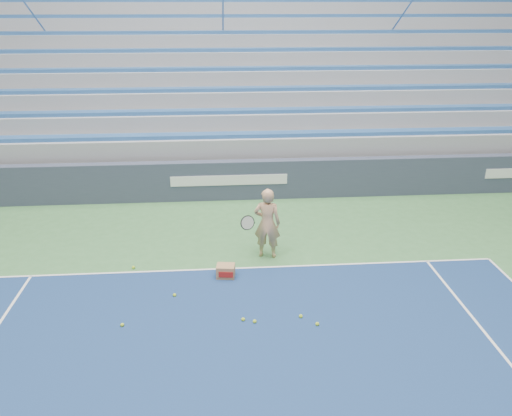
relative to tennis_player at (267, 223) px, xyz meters
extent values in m
cube|color=white|center=(-0.72, -0.51, -0.77)|extent=(10.97, 0.05, 0.00)
cube|color=#353C51|center=(-0.72, 3.49, -0.24)|extent=(30.00, 0.30, 1.10)
cube|color=white|center=(-0.72, 3.33, -0.19)|extent=(3.20, 0.02, 0.28)
cube|color=gray|center=(-0.72, 8.04, -0.24)|extent=(30.00, 8.50, 1.10)
cube|color=gray|center=(-0.72, 8.04, 0.56)|extent=(30.00, 8.50, 0.50)
cube|color=#295697|center=(-0.72, 4.16, 0.87)|extent=(29.60, 0.42, 0.11)
cube|color=gray|center=(-0.72, 8.46, 1.06)|extent=(30.00, 7.65, 0.50)
cube|color=#295697|center=(-0.72, 5.01, 1.37)|extent=(29.60, 0.42, 0.11)
cube|color=gray|center=(-0.72, 8.89, 1.56)|extent=(30.00, 6.80, 0.50)
cube|color=#295697|center=(-0.72, 5.86, 1.87)|extent=(29.60, 0.42, 0.11)
cube|color=gray|center=(-0.72, 9.31, 2.06)|extent=(30.00, 5.95, 0.50)
cube|color=#295697|center=(-0.72, 6.71, 2.37)|extent=(29.60, 0.42, 0.11)
cube|color=gray|center=(-0.72, 9.74, 2.56)|extent=(30.00, 5.10, 0.50)
cube|color=#295697|center=(-0.72, 7.56, 2.87)|extent=(29.60, 0.42, 0.11)
cube|color=gray|center=(-0.72, 10.16, 3.06)|extent=(30.00, 4.25, 0.50)
cube|color=#295697|center=(-0.72, 8.41, 3.37)|extent=(29.60, 0.42, 0.11)
cube|color=gray|center=(-0.72, 10.59, 3.56)|extent=(30.00, 3.40, 0.50)
cube|color=#295697|center=(-0.72, 9.26, 3.87)|extent=(29.60, 0.42, 0.11)
cube|color=gray|center=(-0.72, 11.01, 4.06)|extent=(30.00, 2.55, 0.50)
cube|color=#295697|center=(-0.72, 10.11, 4.37)|extent=(29.60, 0.42, 0.11)
cube|color=gray|center=(-0.72, 12.59, 2.86)|extent=(31.00, 0.40, 7.30)
cylinder|color=#2F61A5|center=(-6.72, 8.04, 3.81)|extent=(0.05, 8.53, 5.04)
cylinder|color=#2F61A5|center=(-0.72, 8.04, 3.81)|extent=(0.05, 8.53, 5.04)
cylinder|color=#2F61A5|center=(5.28, 8.04, 3.81)|extent=(0.05, 8.53, 5.04)
imported|color=tan|center=(0.01, 0.01, 0.00)|extent=(0.64, 0.50, 1.56)
cylinder|color=black|center=(-0.34, -0.24, 0.16)|extent=(0.12, 0.27, 0.08)
cylinder|color=beige|center=(-0.44, -0.52, 0.26)|extent=(0.29, 0.16, 0.28)
torus|color=black|center=(-0.44, -0.52, 0.26)|extent=(0.31, 0.18, 0.30)
cube|color=#A2774E|center=(-0.91, -0.83, -0.65)|extent=(0.39, 0.31, 0.27)
cube|color=#B21E19|center=(-0.91, -0.97, -0.65)|extent=(0.29, 0.05, 0.12)
sphere|color=#B2D32B|center=(-0.63, -2.35, -0.75)|extent=(0.07, 0.07, 0.07)
sphere|color=#B2D32B|center=(-1.88, -1.48, -0.75)|extent=(0.07, 0.07, 0.07)
sphere|color=#B2D32B|center=(0.38, -2.33, -0.75)|extent=(0.07, 0.07, 0.07)
sphere|color=#B2D32B|center=(0.63, -2.58, -0.75)|extent=(0.07, 0.07, 0.07)
sphere|color=#B2D32B|center=(-2.71, -2.36, -0.75)|extent=(0.07, 0.07, 0.07)
sphere|color=#B2D32B|center=(-0.44, -2.43, -0.75)|extent=(0.07, 0.07, 0.07)
sphere|color=#B2D32B|center=(-2.82, -0.35, -0.75)|extent=(0.07, 0.07, 0.07)
camera|label=1|loc=(-0.96, -9.60, 4.37)|focal=35.00mm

